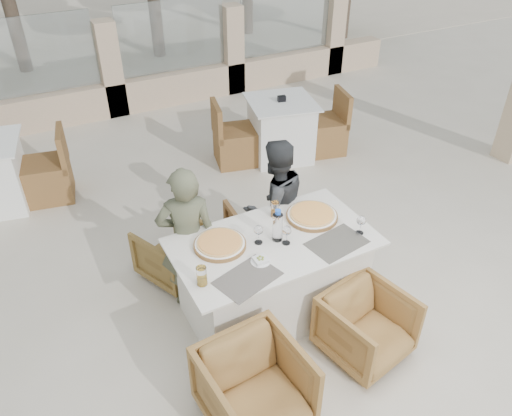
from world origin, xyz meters
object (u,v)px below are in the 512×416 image
diner_left (187,239)px  bg_table_b (281,129)px  beer_glass_left (202,276)px  armchair_far_right (267,233)px  wine_glass_centre (259,233)px  armchair_near_right (366,326)px  wine_glass_near (287,234)px  wine_glass_corner (361,224)px  beer_glass_right (275,209)px  dining_table (273,277)px  pizza_left (220,244)px  pizza_right (312,215)px  water_bottle (278,225)px  olive_dish (261,260)px  armchair_far_left (175,251)px  diner_right (275,205)px  armchair_near_left (255,389)px

diner_left → bg_table_b: size_ratio=0.82×
beer_glass_left → armchair_far_right: bearing=39.7°
wine_glass_centre → armchair_near_right: bearing=-54.5°
wine_glass_near → wine_glass_corner: bearing=-15.5°
beer_glass_right → armchair_far_right: size_ratio=0.20×
dining_table → pizza_left: bearing=161.5°
pizza_right → water_bottle: (-0.40, -0.12, 0.11)m
diner_left → olive_dish: bearing=135.1°
wine_glass_centre → armchair_near_right: size_ratio=0.30×
beer_glass_right → armchair_far_left: size_ratio=0.23×
water_bottle → beer_glass_right: bearing=64.0°
armchair_far_left → armchair_near_right: 1.85m
beer_glass_right → diner_left: 0.77m
dining_table → olive_dish: bearing=-140.6°
pizza_left → pizza_right: pizza_right is taller
wine_glass_near → armchair_far_left: (-0.64, 0.91, -0.60)m
armchair_near_right → wine_glass_near: bearing=107.1°
pizza_left → armchair_far_left: pizza_left is taller
water_bottle → wine_glass_near: (0.04, -0.08, -0.05)m
beer_glass_left → beer_glass_right: bearing=29.1°
diner_right → bg_table_b: diner_right is taller
water_bottle → pizza_right: bearing=16.5°
beer_glass_left → bg_table_b: (2.14, 2.57, -0.46)m
armchair_near_left → diner_right: (0.94, 1.41, 0.34)m
pizza_left → wine_glass_near: (0.47, -0.21, 0.07)m
wine_glass_near → armchair_far_right: size_ratio=0.27×
armchair_far_right → bg_table_b: 2.10m
armchair_near_right → diner_left: diner_left is taller
water_bottle → diner_right: (0.31, 0.58, -0.26)m
wine_glass_centre → armchair_near_left: 1.13m
pizza_left → bg_table_b: (1.86, 2.25, -0.41)m
dining_table → armchair_far_right: size_ratio=2.38×
wine_glass_centre → diner_left: 0.64m
pizza_left → armchair_far_right: bearing=35.2°
wine_glass_near → diner_left: diner_left is taller
olive_dish → armchair_far_left: (-0.36, 1.01, -0.53)m
wine_glass_corner → armchair_near_right: 0.79m
wine_glass_near → armchair_far_right: wine_glass_near is taller
armchair_near_left → diner_left: 1.33m
pizza_left → beer_glass_left: bearing=-131.2°
diner_right → armchair_near_left: bearing=52.3°
dining_table → beer_glass_right: (0.17, 0.29, 0.45)m
bg_table_b → diner_right: bearing=-108.6°
beer_glass_left → beer_glass_right: 0.98m
beer_glass_left → diner_right: bearing=36.8°
bg_table_b → pizza_right: bearing=-101.1°
wine_glass_near → armchair_near_right: size_ratio=0.30×
bg_table_b → wine_glass_near: bearing=-106.3°
wine_glass_near → armchair_far_right: bearing=72.1°
wine_glass_near → armchair_far_left: size_ratio=0.31×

